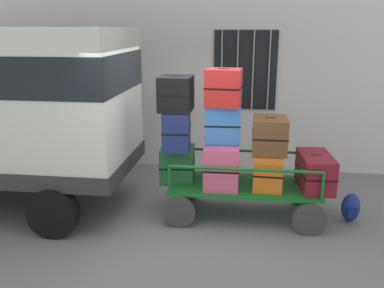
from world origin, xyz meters
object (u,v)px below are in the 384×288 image
(suitcase_midleft_middle, at_px, (223,125))
(suitcase_midright_bottom, at_px, (315,171))
(luggage_cart, at_px, (244,191))
(suitcase_midleft_bottom, at_px, (222,163))
(suitcase_center_bottom, at_px, (268,169))
(suitcase_left_bottom, at_px, (178,164))
(backpack, at_px, (351,208))
(suitcase_left_middle, at_px, (177,129))
(suitcase_center_middle, at_px, (270,135))
(suitcase_midleft_top, at_px, (223,87))
(suitcase_left_top, at_px, (176,94))

(suitcase_midleft_middle, distance_m, suitcase_midright_bottom, 1.52)
(luggage_cart, distance_m, suitcase_midleft_bottom, 0.55)
(suitcase_center_bottom, bearing_deg, suitcase_left_bottom, 178.32)
(suitcase_center_bottom, distance_m, backpack, 1.36)
(suitcase_left_middle, bearing_deg, suitcase_midleft_bottom, -1.09)
(suitcase_left_bottom, relative_size, suitcase_midleft_bottom, 0.69)
(suitcase_left_bottom, distance_m, suitcase_center_middle, 1.46)
(suitcase_midleft_bottom, distance_m, suitcase_center_bottom, 0.68)
(suitcase_midleft_top, bearing_deg, suitcase_left_bottom, 174.61)
(suitcase_midleft_middle, height_order, suitcase_midleft_top, suitcase_midleft_top)
(suitcase_midleft_top, relative_size, backpack, 1.21)
(suitcase_left_middle, relative_size, suitcase_left_top, 1.28)
(suitcase_midleft_bottom, height_order, suitcase_center_middle, suitcase_center_middle)
(suitcase_left_bottom, distance_m, backpack, 2.67)
(suitcase_left_top, xyz_separation_m, backpack, (2.61, 0.06, -1.66))
(suitcase_left_top, bearing_deg, suitcase_midleft_top, 1.29)
(suitcase_center_bottom, bearing_deg, suitcase_midleft_bottom, -178.98)
(suitcase_left_middle, height_order, suitcase_center_middle, suitcase_left_middle)
(suitcase_left_bottom, bearing_deg, suitcase_left_middle, -90.00)
(luggage_cart, xyz_separation_m, suitcase_left_bottom, (-1.02, 0.04, 0.37))
(suitcase_midleft_middle, distance_m, suitcase_center_bottom, 0.95)
(suitcase_left_middle, bearing_deg, backpack, 0.47)
(suitcase_left_middle, bearing_deg, suitcase_left_top, -90.00)
(suitcase_left_bottom, xyz_separation_m, suitcase_left_middle, (-0.00, -0.04, 0.55))
(suitcase_midleft_bottom, relative_size, suitcase_center_middle, 1.37)
(luggage_cart, height_order, suitcase_left_top, suitcase_left_top)
(luggage_cart, xyz_separation_m, suitcase_center_bottom, (0.34, -0.00, 0.37))
(suitcase_midright_bottom, bearing_deg, suitcase_left_top, -178.67)
(suitcase_center_bottom, height_order, suitcase_midright_bottom, suitcase_center_bottom)
(luggage_cart, bearing_deg, suitcase_left_bottom, 177.77)
(suitcase_left_top, xyz_separation_m, suitcase_midleft_top, (0.68, 0.02, 0.10))
(suitcase_left_middle, bearing_deg, suitcase_center_middle, 0.58)
(suitcase_midleft_bottom, relative_size, backpack, 1.89)
(suitcase_center_bottom, xyz_separation_m, backpack, (1.24, 0.02, -0.56))
(backpack, bearing_deg, suitcase_center_bottom, -178.98)
(suitcase_left_bottom, relative_size, suitcase_left_middle, 0.86)
(backpack, bearing_deg, suitcase_midleft_top, -178.62)
(suitcase_left_top, relative_size, suitcase_center_middle, 0.86)
(backpack, bearing_deg, suitcase_midleft_bottom, -178.98)
(backpack, bearing_deg, suitcase_left_middle, -179.53)
(backpack, bearing_deg, luggage_cart, -179.20)
(suitcase_midright_bottom, height_order, backpack, suitcase_midright_bottom)
(luggage_cart, height_order, suitcase_left_middle, suitcase_left_middle)
(suitcase_midleft_bottom, bearing_deg, suitcase_midright_bottom, 0.84)
(suitcase_left_bottom, bearing_deg, suitcase_midleft_middle, -5.49)
(suitcase_center_middle, xyz_separation_m, backpack, (1.24, 0.01, -1.08))
(suitcase_midleft_top, bearing_deg, suitcase_left_top, -178.71)
(luggage_cart, relative_size, suitcase_midleft_bottom, 2.76)
(suitcase_left_bottom, xyz_separation_m, suitcase_midleft_top, (0.68, -0.06, 1.20))
(suitcase_center_bottom, bearing_deg, suitcase_midleft_top, -177.96)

